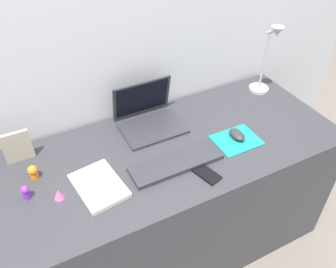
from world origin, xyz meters
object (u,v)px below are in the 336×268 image
object	(u,v)px
laptop	(148,115)
keyboard	(176,163)
picture_frame	(17,147)
toy_figurine_pink	(59,194)
mouse	(237,134)
toy_figurine_orange	(33,172)
toy_figurine_purple	(25,191)
cell_phone	(206,173)
desk_lamp	(267,62)
notebook_pad	(99,186)

from	to	relation	value
laptop	keyboard	size ratio (longest dim) A/B	0.73
picture_frame	toy_figurine_pink	size ratio (longest dim) A/B	3.32
mouse	toy_figurine_pink	distance (m)	0.84
mouse	toy_figurine_orange	xyz separation A→B (m)	(-0.90, 0.17, 0.01)
keyboard	toy_figurine_purple	xyz separation A→B (m)	(-0.61, 0.11, 0.02)
toy_figurine_orange	laptop	bearing A→B (deg)	11.70
mouse	picture_frame	size ratio (longest dim) A/B	0.64
laptop	cell_phone	size ratio (longest dim) A/B	2.34
desk_lamp	toy_figurine_purple	size ratio (longest dim) A/B	6.26
desk_lamp	picture_frame	distance (m)	1.30
notebook_pad	toy_figurine_orange	distance (m)	0.28
desk_lamp	picture_frame	xyz separation A→B (m)	(-1.29, 0.05, -0.11)
picture_frame	toy_figurine_orange	bearing A→B (deg)	-77.70
toy_figurine_pink	toy_figurine_purple	xyz separation A→B (m)	(-0.11, 0.06, 0.01)
keyboard	notebook_pad	world-z (taller)	same
laptop	picture_frame	xyz separation A→B (m)	(-0.61, 0.02, 0.02)
picture_frame	laptop	bearing A→B (deg)	-1.87
notebook_pad	toy_figurine_purple	size ratio (longest dim) A/B	3.83
laptop	notebook_pad	world-z (taller)	laptop
toy_figurine_purple	cell_phone	bearing A→B (deg)	-17.55
picture_frame	toy_figurine_orange	size ratio (longest dim) A/B	2.30
cell_phone	toy_figurine_orange	world-z (taller)	toy_figurine_orange
desk_lamp	toy_figurine_pink	distance (m)	1.24
keyboard	notebook_pad	distance (m)	0.34
toy_figurine_pink	picture_frame	bearing A→B (deg)	107.89
mouse	cell_phone	xyz separation A→B (m)	(-0.26, -0.14, -0.02)
laptop	toy_figurine_orange	world-z (taller)	laptop
keyboard	cell_phone	size ratio (longest dim) A/B	3.20
mouse	notebook_pad	size ratio (longest dim) A/B	0.40
keyboard	picture_frame	size ratio (longest dim) A/B	2.73
mouse	notebook_pad	distance (m)	0.68
laptop	cell_phone	bearing A→B (deg)	-80.69
laptop	picture_frame	world-z (taller)	laptop
mouse	keyboard	bearing A→B (deg)	-175.60
notebook_pad	toy_figurine_orange	bearing A→B (deg)	134.20
keyboard	desk_lamp	size ratio (longest dim) A/B	1.05
cell_phone	desk_lamp	distance (m)	0.76
toy_figurine_orange	toy_figurine_purple	size ratio (longest dim) A/B	1.04
notebook_pad	toy_figurine_orange	xyz separation A→B (m)	(-0.22, 0.17, 0.03)
laptop	desk_lamp	size ratio (longest dim) A/B	0.76
keyboard	mouse	xyz separation A→B (m)	(0.34, 0.03, 0.01)
mouse	toy_figurine_purple	world-z (taller)	toy_figurine_purple
notebook_pad	toy_figurine_pink	size ratio (longest dim) A/B	5.31
mouse	desk_lamp	xyz separation A→B (m)	(0.36, 0.27, 0.17)
keyboard	cell_phone	bearing A→B (deg)	-52.44
toy_figurine_pink	desk_lamp	bearing A→B (deg)	11.68
mouse	toy_figurine_orange	distance (m)	0.92
keyboard	picture_frame	world-z (taller)	picture_frame
picture_frame	toy_figurine_purple	xyz separation A→B (m)	(-0.02, -0.23, -0.04)
keyboard	toy_figurine_orange	distance (m)	0.60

